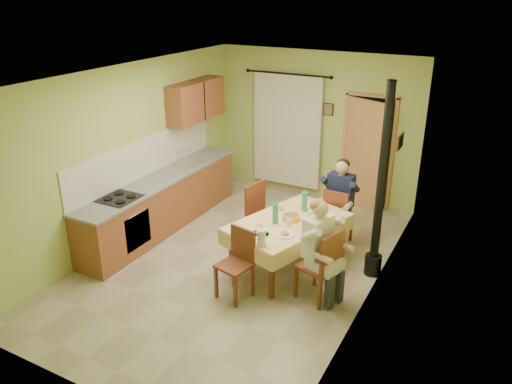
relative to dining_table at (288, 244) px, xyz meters
The scene contains 17 objects.
floor 0.85m from the dining_table, 165.05° to the right, with size 4.00×6.00×0.01m, color tan.
room_shell 1.63m from the dining_table, 165.05° to the right, with size 4.04×6.04×2.82m.
kitchen_run 2.45m from the dining_table, behind, with size 0.64×3.64×1.56m.
upper_cabinets 3.35m from the dining_table, 149.44° to the left, with size 0.35×1.40×0.70m, color brown.
curtain 3.12m from the dining_table, 115.32° to the left, with size 1.70×0.07×2.22m.
doorway 2.80m from the dining_table, 83.59° to the left, with size 0.96×0.38×2.15m.
dining_table is the anchor object (origin of this frame).
tableware 0.46m from the dining_table, 98.33° to the right, with size 0.71×1.61×0.33m.
chair_far 1.12m from the dining_table, 69.25° to the left, with size 0.42×0.42×0.97m.
chair_near 1.06m from the dining_table, 106.75° to the right, with size 0.48×0.48×0.96m.
chair_right 0.88m from the dining_table, 37.50° to the right, with size 0.58×0.58×1.03m.
chair_left 0.75m from the dining_table, 144.77° to the left, with size 0.55×0.55×1.03m.
man_far 1.24m from the dining_table, 69.48° to the left, with size 0.59×0.47×1.39m.
man_right 0.99m from the dining_table, 37.86° to the right, with size 0.57×0.64×1.39m.
stove_flue 1.40m from the dining_table, 19.10° to the left, with size 0.24×0.24×2.80m.
picture_back 3.13m from the dining_table, 99.81° to the left, with size 0.19×0.03×0.23m, color black.
picture_right 2.17m from the dining_table, 39.02° to the left, with size 0.03×0.31×0.21m, color brown.
Camera 1 is at (3.33, -5.71, 3.90)m, focal length 35.00 mm.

